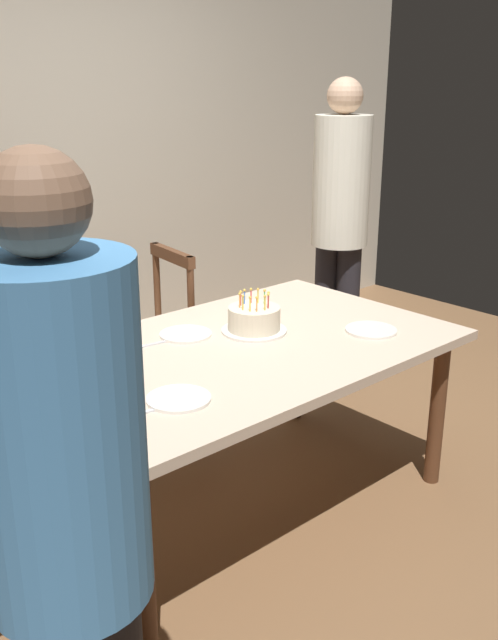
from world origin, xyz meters
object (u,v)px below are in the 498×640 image
Objects in this scene: person_guest at (340,217)px; chair_spindle_back at (146,348)px; dining_table at (240,363)px; plate_near_guest at (371,330)px; person_celebrant at (67,527)px; plate_far_side at (186,334)px; birthday_cake at (254,320)px; plate_near_celebrant at (179,399)px.

chair_spindle_back is at bearing 168.16° from person_guest.
dining_table is 0.59m from plate_near_guest.
person_celebrant is 2.96m from person_guest.
plate_far_side is 1.65m from person_celebrant.
person_celebrant reaches higher than plate_near_guest.
plate_near_guest is 1.91m from person_celebrant.
plate_far_side is at bearing 147.25° from birthday_cake.
dining_table is 6.34× the size of birthday_cake.
plate_near_guest is at bearing -24.66° from dining_table.
dining_table is 8.06× the size of plate_near_celebrant.
birthday_cake reaches higher than plate_far_side.
dining_table is at bearing -154.74° from person_guest.
dining_table is 0.27m from plate_far_side.
plate_far_side is at bearing 50.76° from plate_near_celebrant.
plate_near_celebrant is 1.03m from person_celebrant.
birthday_cake is 0.30m from plate_far_side.
birthday_cake is at bearing 138.61° from plate_near_guest.
person_guest is (1.38, 0.37, 0.27)m from plate_far_side.
dining_table is at bearing 26.61° from plate_near_celebrant.
plate_near_celebrant is 0.63m from plate_far_side.
plate_far_side is at bearing -108.09° from chair_spindle_back.
plate_far_side is (0.40, 0.49, 0.00)m from plate_near_celebrant.
dining_table is 0.55m from plate_near_celebrant.
dining_table is 8.06× the size of plate_far_side.
plate_far_side is 1.00× the size of plate_near_guest.
plate_near_guest is at bearing -41.39° from birthday_cake.
chair_spindle_back reaches higher than birthday_cake.
plate_near_guest is 1.22m from chair_spindle_back.
person_guest is (1.30, 0.61, 0.35)m from dining_table.
chair_spindle_back is 1.33m from person_guest.
person_celebrant is 0.94× the size of person_guest.
birthday_cake reaches higher than plate_near_guest.
person_guest is (1.14, 0.52, 0.22)m from birthday_cake.
dining_table is 1.57m from person_celebrant.
plate_near_guest is (0.62, -0.49, 0.00)m from plate_far_side.
plate_near_celebrant is 1.29m from chair_spindle_back.
person_celebrant is at bearing -127.35° from chair_spindle_back.
chair_spindle_back is (-0.04, 0.77, -0.34)m from birthday_cake.
chair_spindle_back is at bearing 110.84° from plate_near_guest.
dining_table is 1.47m from person_guest.
dining_table is 1.87× the size of chair_spindle_back.
dining_table is 0.89m from chair_spindle_back.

